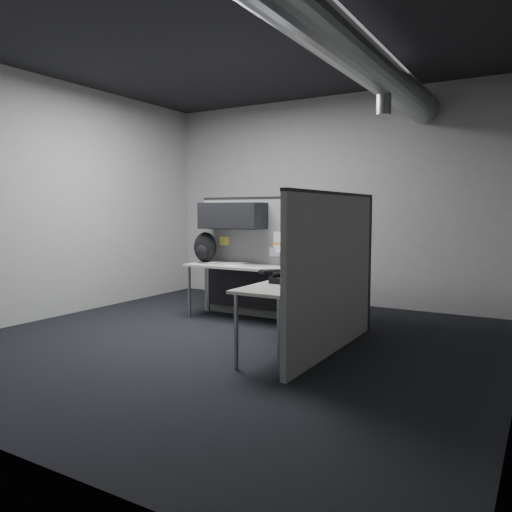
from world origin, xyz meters
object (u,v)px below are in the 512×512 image
Objects in this scene: phone at (283,279)px; monitor at (325,248)px; keyboard at (281,271)px; desk at (274,280)px; backpack at (205,248)px.

monitor is at bearing 107.56° from phone.
phone is at bearing -65.65° from keyboard.
desk is 1.06m from phone.
desk is 3.67× the size of monitor.
monitor reaches higher than keyboard.
phone reaches higher than keyboard.
keyboard is (0.19, -0.17, 0.14)m from desk.
desk is 5.52× the size of backpack.
monitor is at bearing 29.07° from desk.
monitor is 1.51× the size of backpack.
keyboard is (-0.35, -0.46, -0.25)m from monitor.
phone reaches higher than desk.
keyboard reaches higher than desk.
desk is at bearing 133.76° from keyboard.
keyboard is at bearing 134.31° from phone.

